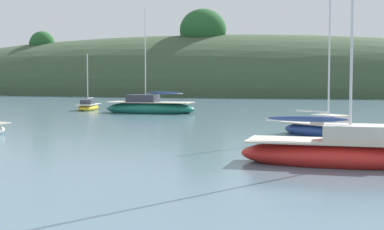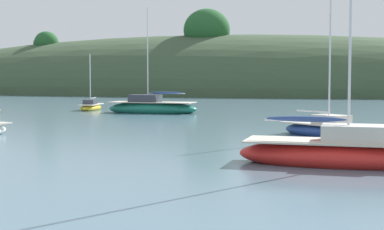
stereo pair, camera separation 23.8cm
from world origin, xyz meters
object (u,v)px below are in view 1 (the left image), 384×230
sailboat_cream_ketch (149,108)px  sailboat_white_near (341,152)px  sailboat_navy_dinghy (325,130)px  sailboat_yellow_far (88,107)px

sailboat_cream_ketch → sailboat_white_near: size_ratio=1.01×
sailboat_navy_dinghy → sailboat_yellow_far: bearing=142.8°
sailboat_yellow_far → sailboat_navy_dinghy: (22.73, -17.24, 0.04)m
sailboat_white_near → sailboat_cream_ketch: bearing=125.0°
sailboat_navy_dinghy → sailboat_white_near: size_ratio=0.87×
sailboat_yellow_far → sailboat_white_near: 35.80m
sailboat_navy_dinghy → sailboat_cream_ketch: (-15.67, 14.90, 0.12)m
sailboat_navy_dinghy → sailboat_white_near: 9.41m
sailboat_yellow_far → sailboat_navy_dinghy: sailboat_navy_dinghy is taller
sailboat_yellow_far → sailboat_white_near: sailboat_white_near is taller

